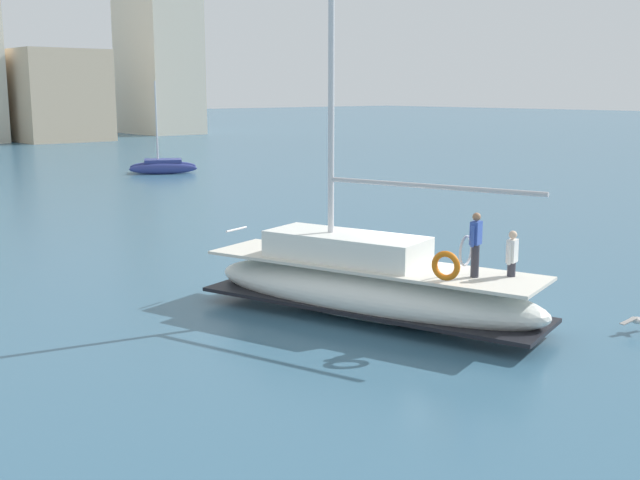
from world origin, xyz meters
name	(u,v)px	position (x,y,z in m)	size (l,w,h in m)	color
ground_plane	(413,306)	(0.00, 0.00, 0.00)	(400.00, 400.00, 0.00)	#38607A
main_sailboat	(367,284)	(-1.74, 0.03, 0.90)	(5.07, 9.88, 11.78)	white
moored_catamaran	(163,165)	(12.57, 36.17, 0.56)	(5.28, 4.32, 6.55)	navy
seagull	(636,320)	(2.44, -5.24, 0.31)	(1.00, 0.48, 0.17)	silver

